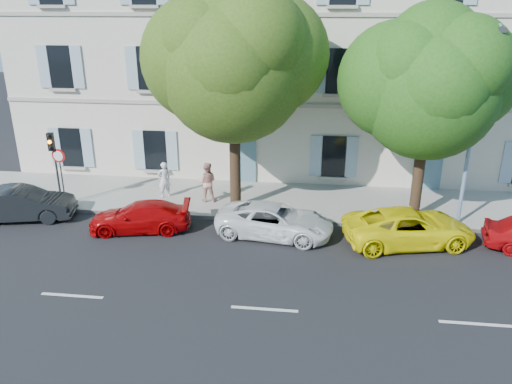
# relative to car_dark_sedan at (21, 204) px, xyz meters

# --- Properties ---
(ground) EXTENTS (90.00, 90.00, 0.00)m
(ground) POSITION_rel_car_dark_sedan_xyz_m (10.69, -1.28, -0.69)
(ground) COLOR black
(sidewalk) EXTENTS (36.00, 4.50, 0.15)m
(sidewalk) POSITION_rel_car_dark_sedan_xyz_m (10.69, 3.17, -0.62)
(sidewalk) COLOR #A09E96
(sidewalk) RESTS_ON ground
(kerb) EXTENTS (36.00, 0.16, 0.16)m
(kerb) POSITION_rel_car_dark_sedan_xyz_m (10.69, 1.00, -0.61)
(kerb) COLOR #9E998E
(kerb) RESTS_ON ground
(building) EXTENTS (28.00, 7.00, 12.00)m
(building) POSITION_rel_car_dark_sedan_xyz_m (10.69, 8.92, 5.31)
(building) COLOR beige
(building) RESTS_ON ground
(car_dark_sedan) EXTENTS (4.44, 2.38, 1.39)m
(car_dark_sedan) POSITION_rel_car_dark_sedan_xyz_m (0.00, 0.00, 0.00)
(car_dark_sedan) COLOR black
(car_dark_sedan) RESTS_ON ground
(car_red_coupe) EXTENTS (4.19, 2.29, 1.15)m
(car_red_coupe) POSITION_rel_car_dark_sedan_xyz_m (5.22, -0.40, -0.12)
(car_red_coupe) COLOR #A50406
(car_red_coupe) RESTS_ON ground
(car_white_coupe) EXTENTS (4.74, 2.67, 1.25)m
(car_white_coupe) POSITION_rel_car_dark_sedan_xyz_m (10.56, -0.25, -0.07)
(car_white_coupe) COLOR white
(car_white_coupe) RESTS_ON ground
(car_yellow_supercar) EXTENTS (5.20, 3.24, 1.34)m
(car_yellow_supercar) POSITION_rel_car_dark_sedan_xyz_m (15.57, -0.34, -0.02)
(car_yellow_supercar) COLOR #FFEE0A
(car_yellow_supercar) RESTS_ON ground
(tree_left) EXTENTS (5.91, 5.91, 9.16)m
(tree_left) POSITION_rel_car_dark_sedan_xyz_m (8.66, 2.03, 5.35)
(tree_left) COLOR #3A2819
(tree_left) RESTS_ON sidewalk
(tree_right) EXTENTS (5.31, 5.31, 8.18)m
(tree_right) POSITION_rel_car_dark_sedan_xyz_m (16.15, 1.79, 4.70)
(tree_right) COLOR #3A2819
(tree_right) RESTS_ON sidewalk
(traffic_light) EXTENTS (0.28, 0.37, 3.27)m
(traffic_light) POSITION_rel_car_dark_sedan_xyz_m (0.97, 1.33, 1.82)
(traffic_light) COLOR #383A3D
(traffic_light) RESTS_ON sidewalk
(road_sign) EXTENTS (0.60, 0.10, 2.58)m
(road_sign) POSITION_rel_car_dark_sedan_xyz_m (1.21, 1.31, 1.31)
(road_sign) COLOR #383A3D
(road_sign) RESTS_ON sidewalk
(street_lamp) EXTENTS (0.26, 1.64, 7.71)m
(street_lamp) POSITION_rel_car_dark_sedan_xyz_m (17.84, 1.34, 3.82)
(street_lamp) COLOR #7293BF
(street_lamp) RESTS_ON sidewalk
(pedestrian_a) EXTENTS (0.72, 0.69, 1.66)m
(pedestrian_a) POSITION_rel_car_dark_sedan_xyz_m (5.25, 2.87, 0.28)
(pedestrian_a) COLOR silver
(pedestrian_a) RESTS_ON sidewalk
(pedestrian_b) EXTENTS (0.91, 0.74, 1.78)m
(pedestrian_b) POSITION_rel_car_dark_sedan_xyz_m (7.28, 2.62, 0.35)
(pedestrian_b) COLOR tan
(pedestrian_b) RESTS_ON sidewalk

